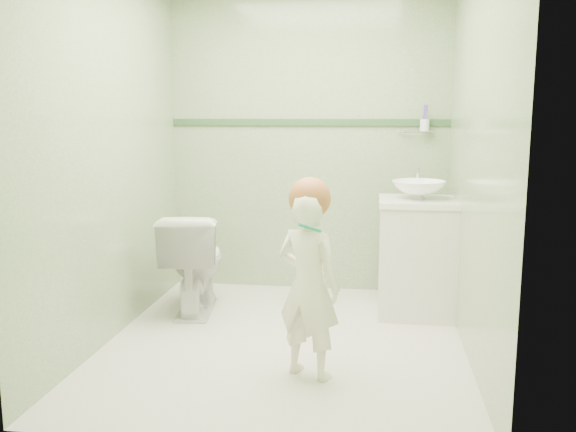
# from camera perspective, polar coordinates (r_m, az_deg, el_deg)

# --- Properties ---
(ground) EXTENTS (2.50, 2.50, 0.00)m
(ground) POSITION_cam_1_polar(r_m,az_deg,el_deg) (3.91, -0.32, -11.70)
(ground) COLOR silver
(ground) RESTS_ON ground
(room_shell) EXTENTS (2.50, 2.54, 2.40)m
(room_shell) POSITION_cam_1_polar(r_m,az_deg,el_deg) (3.66, -0.34, 6.12)
(room_shell) COLOR #82A273
(room_shell) RESTS_ON ground
(trim_stripe) EXTENTS (2.20, 0.02, 0.05)m
(trim_stripe) POSITION_cam_1_polar(r_m,az_deg,el_deg) (4.88, 1.85, 8.73)
(trim_stripe) COLOR #315431
(trim_stripe) RESTS_ON room_shell
(vanity) EXTENTS (0.52, 0.50, 0.80)m
(vanity) POSITION_cam_1_polar(r_m,az_deg,el_deg) (4.44, 11.86, -3.94)
(vanity) COLOR silver
(vanity) RESTS_ON ground
(counter) EXTENTS (0.54, 0.52, 0.04)m
(counter) POSITION_cam_1_polar(r_m,az_deg,el_deg) (4.36, 12.05, 1.31)
(counter) COLOR white
(counter) RESTS_ON vanity
(basin) EXTENTS (0.37, 0.37, 0.13)m
(basin) POSITION_cam_1_polar(r_m,az_deg,el_deg) (4.35, 12.09, 2.41)
(basin) COLOR white
(basin) RESTS_ON counter
(faucet) EXTENTS (0.03, 0.13, 0.18)m
(faucet) POSITION_cam_1_polar(r_m,az_deg,el_deg) (4.53, 11.97, 3.70)
(faucet) COLOR silver
(faucet) RESTS_ON counter
(cup_holder) EXTENTS (0.26, 0.07, 0.21)m
(cup_holder) POSITION_cam_1_polar(r_m,az_deg,el_deg) (4.80, 12.54, 8.29)
(cup_holder) COLOR silver
(cup_holder) RESTS_ON room_shell
(toilet) EXTENTS (0.49, 0.76, 0.73)m
(toilet) POSITION_cam_1_polar(r_m,az_deg,el_deg) (4.47, -8.74, -4.22)
(toilet) COLOR white
(toilet) RESTS_ON ground
(toddler) EXTENTS (0.44, 0.37, 1.01)m
(toddler) POSITION_cam_1_polar(r_m,az_deg,el_deg) (3.30, 1.94, -6.53)
(toddler) COLOR white
(toddler) RESTS_ON ground
(hair_cap) EXTENTS (0.22, 0.22, 0.22)m
(hair_cap) POSITION_cam_1_polar(r_m,az_deg,el_deg) (3.22, 2.03, 1.66)
(hair_cap) COLOR #AE6234
(hair_cap) RESTS_ON toddler
(teal_toothbrush) EXTENTS (0.12, 0.14, 0.08)m
(teal_toothbrush) POSITION_cam_1_polar(r_m,az_deg,el_deg) (3.07, 2.00, -1.01)
(teal_toothbrush) COLOR #158566
(teal_toothbrush) RESTS_ON toddler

